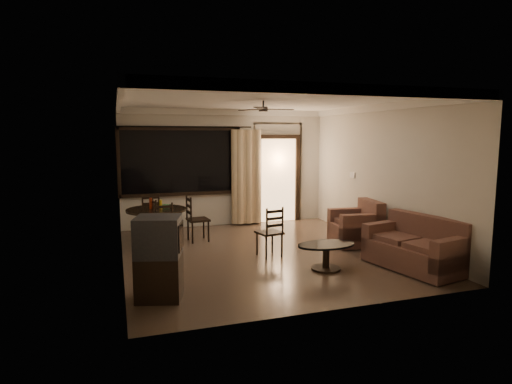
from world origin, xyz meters
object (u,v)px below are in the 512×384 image
object	(u,v)px
dining_chair_west	(146,233)
dining_chair_north	(150,224)
dining_chair_south	(166,240)
tv_cabinet	(159,258)
sofa	(417,248)
coffee_table	(326,252)
dining_table	(157,217)
armchair	(358,227)
side_chair	(270,241)
dining_chair_east	(198,228)

from	to	relation	value
dining_chair_west	dining_chair_north	size ratio (longest dim) A/B	1.00
dining_chair_south	tv_cabinet	size ratio (longest dim) A/B	0.85
sofa	coffee_table	size ratio (longest dim) A/B	1.74
dining_chair_south	tv_cabinet	xyz separation A→B (m)	(-0.31, -2.03, 0.26)
dining_table	sofa	size ratio (longest dim) A/B	0.69
dining_chair_south	sofa	xyz separation A→B (m)	(3.85, -2.02, 0.03)
coffee_table	dining_chair_south	bearing A→B (deg)	146.13
armchair	dining_chair_west	bearing A→B (deg)	172.24
dining_table	tv_cabinet	size ratio (longest dim) A/B	1.05
side_chair	dining_chair_east	bearing A→B (deg)	-67.24
dining_chair_east	dining_chair_west	bearing A→B (deg)	93.28
dining_chair_south	sofa	bearing A→B (deg)	-33.37
dining_chair_east	armchair	size ratio (longest dim) A/B	0.97
armchair	coffee_table	bearing A→B (deg)	-129.42
coffee_table	dining_chair_east	bearing A→B (deg)	122.96
coffee_table	side_chair	world-z (taller)	side_chair
tv_cabinet	armchair	world-z (taller)	tv_cabinet
dining_table	coffee_table	bearing A→B (deg)	-44.80
dining_chair_west	coffee_table	distance (m)	3.60
dining_table	side_chair	world-z (taller)	dining_table
dining_chair_north	armchair	world-z (taller)	dining_chair_north
dining_table	sofa	world-z (taller)	dining_table
dining_chair_west	side_chair	bearing A→B (deg)	51.15
dining_table	dining_chair_east	xyz separation A→B (m)	(0.83, 0.08, -0.30)
armchair	side_chair	world-z (taller)	side_chair
dining_chair_north	coffee_table	size ratio (longest dim) A/B	0.97
dining_chair_south	dining_chair_north	world-z (taller)	same
dining_chair_north	sofa	distance (m)	5.42
dining_chair_south	coffee_table	world-z (taller)	dining_chair_south
dining_chair_west	dining_chair_east	bearing A→B (deg)	93.28
dining_chair_east	side_chair	bearing A→B (deg)	-151.53
sofa	coffee_table	xyz separation A→B (m)	(-1.45, 0.41, -0.05)
dining_chair_west	sofa	size ratio (longest dim) A/B	0.56
dining_chair_south	dining_chair_north	distance (m)	1.64
tv_cabinet	sofa	xyz separation A→B (m)	(4.16, 0.01, -0.23)
dining_table	sofa	distance (m)	4.87
side_chair	dining_chair_south	bearing A→B (deg)	-29.79
sofa	armchair	size ratio (longest dim) A/B	1.75
armchair	dining_chair_east	bearing A→B (deg)	164.49
dining_chair_east	coffee_table	xyz separation A→B (m)	(1.65, -2.55, 0.00)
dining_chair_south	dining_chair_east	bearing A→B (deg)	45.70
sofa	side_chair	bearing A→B (deg)	133.99
sofa	dining_chair_east	bearing A→B (deg)	125.01
dining_table	tv_cabinet	xyz separation A→B (m)	(-0.23, -2.89, -0.02)
dining_chair_south	side_chair	bearing A→B (deg)	-24.08
tv_cabinet	side_chair	size ratio (longest dim) A/B	1.22
sofa	tv_cabinet	bearing A→B (deg)	168.86
dining_chair_south	tv_cabinet	bearing A→B (deg)	-104.40
dining_chair_south	coffee_table	distance (m)	2.89
tv_cabinet	dining_chair_north	bearing A→B (deg)	103.54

